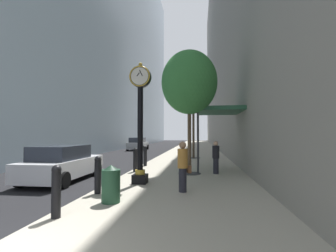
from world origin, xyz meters
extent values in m
plane|color=black|center=(0.00, 27.00, 0.00)|extent=(110.00, 110.00, 0.00)
cube|color=#ADA593|center=(2.92, 30.00, 0.07)|extent=(5.84, 80.00, 0.14)
cube|color=#93A8B7|center=(-11.26, 30.00, 19.22)|extent=(9.00, 80.00, 38.44)
cube|color=gray|center=(10.34, 30.00, 16.61)|extent=(9.00, 80.00, 33.23)
cube|color=black|center=(1.28, 6.67, 0.32)|extent=(0.55, 0.55, 0.35)
cylinder|color=gold|center=(1.28, 6.67, 0.58)|extent=(0.38, 0.38, 0.18)
cylinder|color=black|center=(1.28, 6.67, 2.29)|extent=(0.22, 0.22, 3.23)
cylinder|color=black|center=(1.28, 6.67, 4.32)|extent=(0.84, 0.28, 0.84)
torus|color=gold|center=(1.28, 6.51, 4.32)|extent=(0.82, 0.05, 0.82)
cylinder|color=white|center=(1.28, 6.52, 4.32)|extent=(0.69, 0.01, 0.69)
cylinder|color=white|center=(1.28, 6.82, 4.32)|extent=(0.69, 0.01, 0.69)
sphere|color=gold|center=(1.28, 6.67, 4.82)|extent=(0.16, 0.16, 0.16)
cube|color=black|center=(1.23, 6.51, 4.39)|extent=(0.13, 0.01, 0.15)
cube|color=black|center=(1.34, 6.51, 4.44)|extent=(0.14, 0.01, 0.25)
cylinder|color=black|center=(0.33, 2.43, 0.66)|extent=(0.21, 0.21, 1.04)
sphere|color=black|center=(0.33, 2.43, 1.24)|extent=(0.22, 0.22, 0.22)
cylinder|color=black|center=(0.33, 4.82, 0.66)|extent=(0.21, 0.21, 1.04)
sphere|color=black|center=(0.33, 4.82, 1.24)|extent=(0.22, 0.22, 0.22)
cylinder|color=black|center=(0.33, 9.60, 0.66)|extent=(0.21, 0.21, 1.04)
sphere|color=black|center=(0.33, 9.60, 1.24)|extent=(0.22, 0.22, 0.22)
cylinder|color=black|center=(0.33, 11.99, 0.66)|extent=(0.21, 0.21, 1.04)
sphere|color=black|center=(0.33, 11.99, 1.24)|extent=(0.22, 0.22, 0.22)
cylinder|color=#333335|center=(3.11, 9.32, 0.15)|extent=(1.10, 1.10, 0.02)
cylinder|color=brown|center=(3.11, 9.32, 1.86)|extent=(0.18, 0.18, 3.44)
ellipsoid|color=#387F3D|center=(3.11, 9.32, 4.61)|extent=(2.73, 2.73, 3.14)
cylinder|color=#333335|center=(3.11, 17.45, 0.15)|extent=(1.10, 1.10, 0.02)
cylinder|color=#4C3D2D|center=(3.11, 17.45, 2.12)|extent=(0.18, 0.18, 3.96)
ellipsoid|color=#387F3D|center=(3.11, 17.45, 4.81)|extent=(1.91, 1.91, 2.20)
cylinder|color=#234C33|center=(1.12, 3.85, 0.60)|extent=(0.52, 0.52, 0.92)
cone|color=#183523|center=(1.12, 3.85, 1.11)|extent=(0.53, 0.53, 0.16)
cylinder|color=#23232D|center=(3.04, 5.39, 0.54)|extent=(0.35, 0.35, 0.79)
cylinder|color=#B77A33|center=(3.04, 5.39, 1.25)|extent=(0.45, 0.45, 0.64)
sphere|color=#9E7556|center=(3.04, 5.39, 1.69)|extent=(0.24, 0.24, 0.24)
cube|color=brown|center=(3.23, 5.49, 0.89)|extent=(0.20, 0.23, 0.24)
cylinder|color=#23232D|center=(4.38, 9.41, 0.51)|extent=(0.34, 0.34, 0.75)
cylinder|color=black|center=(4.38, 9.41, 1.19)|extent=(0.44, 0.44, 0.60)
sphere|color=tan|center=(4.38, 9.41, 1.61)|extent=(0.23, 0.23, 0.23)
cube|color=#235138|center=(4.64, 11.08, 3.34)|extent=(2.40, 3.60, 0.20)
cylinder|color=#333338|center=(3.52, 9.48, 1.74)|extent=(0.10, 0.10, 3.20)
cylinder|color=#333338|center=(3.52, 12.68, 1.74)|extent=(0.10, 0.10, 3.20)
cube|color=silver|center=(-2.40, 7.54, 0.59)|extent=(1.84, 4.58, 0.75)
cube|color=#282D38|center=(-2.40, 7.31, 1.25)|extent=(1.61, 2.57, 0.61)
cylinder|color=black|center=(-3.32, 9.09, 0.32)|extent=(0.22, 0.64, 0.64)
cylinder|color=black|center=(-1.49, 9.09, 0.32)|extent=(0.22, 0.64, 0.64)
cylinder|color=black|center=(-3.31, 5.98, 0.32)|extent=(0.22, 0.64, 0.64)
cylinder|color=black|center=(-1.48, 5.98, 0.32)|extent=(0.22, 0.64, 0.64)
cube|color=#B7BABF|center=(-4.28, 28.78, 0.61)|extent=(1.93, 4.64, 0.78)
cube|color=#282D38|center=(-4.28, 28.55, 1.30)|extent=(1.68, 2.61, 0.64)
cylinder|color=black|center=(-5.24, 30.34, 0.32)|extent=(0.23, 0.64, 0.64)
cylinder|color=black|center=(-3.35, 30.36, 0.32)|extent=(0.23, 0.64, 0.64)
cylinder|color=black|center=(-5.21, 27.20, 0.32)|extent=(0.23, 0.64, 0.64)
cylinder|color=black|center=(-3.32, 27.22, 0.32)|extent=(0.23, 0.64, 0.64)
camera|label=1|loc=(3.60, -3.06, 2.06)|focal=27.06mm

